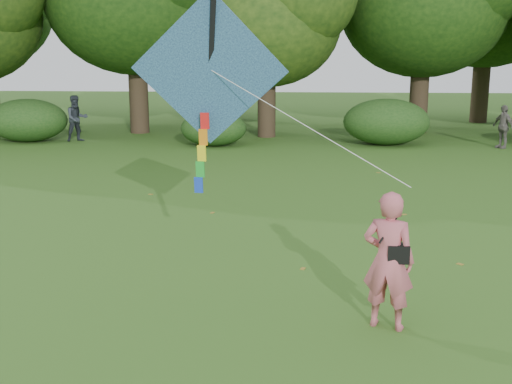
# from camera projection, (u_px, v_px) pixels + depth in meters

# --- Properties ---
(ground) EXTENTS (100.00, 100.00, 0.00)m
(ground) POSITION_uv_depth(u_px,v_px,m) (334.00, 327.00, 9.11)
(ground) COLOR #265114
(ground) RESTS_ON ground
(man_kite_flyer) EXTENTS (0.84, 0.69, 1.97)m
(man_kite_flyer) POSITION_uv_depth(u_px,v_px,m) (388.00, 261.00, 8.91)
(man_kite_flyer) COLOR #C75D6A
(man_kite_flyer) RESTS_ON ground
(bystander_left) EXTENTS (1.20, 1.15, 1.94)m
(bystander_left) POSITION_uv_depth(u_px,v_px,m) (77.00, 118.00, 27.07)
(bystander_left) COLOR #2B3139
(bystander_left) RESTS_ON ground
(bystander_right) EXTENTS (0.85, 1.08, 1.71)m
(bystander_right) POSITION_uv_depth(u_px,v_px,m) (503.00, 127.00, 25.23)
(bystander_right) COLOR slate
(bystander_right) RESTS_ON ground
(crossbody_bag) EXTENTS (0.43, 0.20, 0.75)m
(crossbody_bag) POSITION_uv_depth(u_px,v_px,m) (398.00, 252.00, 8.84)
(crossbody_bag) COLOR black
(crossbody_bag) RESTS_ON ground
(flying_kite) EXTENTS (4.13, 1.92, 3.16)m
(flying_kite) POSITION_uv_depth(u_px,v_px,m) (210.00, 73.00, 9.94)
(flying_kite) COLOR #24569C
(flying_kite) RESTS_ON ground
(tree_line) EXTENTS (54.70, 15.30, 9.48)m
(tree_line) POSITION_uv_depth(u_px,v_px,m) (348.00, 10.00, 30.04)
(tree_line) COLOR #3A2D1E
(tree_line) RESTS_ON ground
(shrub_band) EXTENTS (39.15, 3.22, 1.88)m
(shrub_band) POSITION_uv_depth(u_px,v_px,m) (295.00, 124.00, 26.11)
(shrub_band) COLOR #264919
(shrub_band) RESTS_ON ground
(fallen_leaves) EXTENTS (10.96, 15.15, 0.01)m
(fallen_leaves) POSITION_uv_depth(u_px,v_px,m) (335.00, 243.00, 13.02)
(fallen_leaves) COLOR olive
(fallen_leaves) RESTS_ON ground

